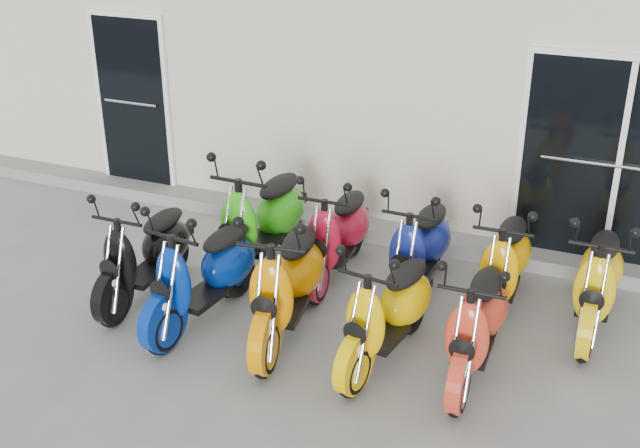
# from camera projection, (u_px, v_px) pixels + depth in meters

# --- Properties ---
(ground) EXTENTS (80.00, 80.00, 0.00)m
(ground) POSITION_uv_depth(u_px,v_px,m) (296.00, 320.00, 7.64)
(ground) COLOR gray
(ground) RESTS_ON ground
(building) EXTENTS (14.00, 6.00, 3.20)m
(building) POSITION_uv_depth(u_px,v_px,m) (445.00, 43.00, 11.31)
(building) COLOR beige
(building) RESTS_ON ground
(front_step) EXTENTS (14.00, 0.40, 0.15)m
(front_step) POSITION_uv_depth(u_px,v_px,m) (367.00, 229.00, 9.30)
(front_step) COLOR gray
(front_step) RESTS_ON ground
(door_left) EXTENTS (1.07, 0.08, 2.22)m
(door_left) POSITION_uv_depth(u_px,v_px,m) (133.00, 97.00, 10.04)
(door_left) COLOR black
(door_left) RESTS_ON front_step
(door_right) EXTENTS (2.02, 0.08, 2.22)m
(door_right) POSITION_uv_depth(u_px,v_px,m) (620.00, 159.00, 8.01)
(door_right) COLOR black
(door_right) RESTS_ON front_step
(scooter_front_black) EXTENTS (0.63, 1.68, 1.23)m
(scooter_front_black) POSITION_uv_depth(u_px,v_px,m) (144.00, 241.00, 7.78)
(scooter_front_black) COLOR black
(scooter_front_black) RESTS_ON ground
(scooter_front_blue) EXTENTS (0.84, 1.82, 1.30)m
(scooter_front_blue) POSITION_uv_depth(u_px,v_px,m) (202.00, 260.00, 7.35)
(scooter_front_blue) COLOR navy
(scooter_front_blue) RESTS_ON ground
(scooter_front_orange_a) EXTENTS (0.93, 1.93, 1.37)m
(scooter_front_orange_a) POSITION_uv_depth(u_px,v_px,m) (286.00, 270.00, 7.11)
(scooter_front_orange_a) COLOR orange
(scooter_front_orange_a) RESTS_ON ground
(scooter_front_orange_b) EXTENTS (0.85, 1.75, 1.24)m
(scooter_front_orange_b) POSITION_uv_depth(u_px,v_px,m) (388.00, 299.00, 6.77)
(scooter_front_orange_b) COLOR #FFC800
(scooter_front_orange_b) RESTS_ON ground
(scooter_front_red) EXTENTS (0.64, 1.69, 1.24)m
(scooter_front_red) POSITION_uv_depth(u_px,v_px,m) (477.00, 311.00, 6.60)
(scooter_front_red) COLOR red
(scooter_front_red) RESTS_ON ground
(scooter_back_green) EXTENTS (0.76, 1.95, 1.42)m
(scooter_back_green) POSITION_uv_depth(u_px,v_px,m) (261.00, 207.00, 8.30)
(scooter_back_green) COLOR green
(scooter_back_green) RESTS_ON ground
(scooter_back_red) EXTENTS (0.67, 1.71, 1.25)m
(scooter_back_red) POSITION_uv_depth(u_px,v_px,m) (338.00, 222.00, 8.16)
(scooter_back_red) COLOR #B7132C
(scooter_back_red) RESTS_ON ground
(scooter_back_blue) EXTENTS (0.65, 1.71, 1.26)m
(scooter_back_blue) POSITION_uv_depth(u_px,v_px,m) (420.00, 237.00, 7.85)
(scooter_back_blue) COLOR navy
(scooter_back_blue) RESTS_ON ground
(scooter_back_yellow) EXTENTS (0.66, 1.70, 1.25)m
(scooter_back_yellow) POSITION_uv_depth(u_px,v_px,m) (506.00, 252.00, 7.56)
(scooter_back_yellow) COLOR #FFAC00
(scooter_back_yellow) RESTS_ON ground
(scooter_back_extra) EXTENTS (0.65, 1.71, 1.26)m
(scooter_back_extra) POSITION_uv_depth(u_px,v_px,m) (600.00, 268.00, 7.26)
(scooter_back_extra) COLOR yellow
(scooter_back_extra) RESTS_ON ground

